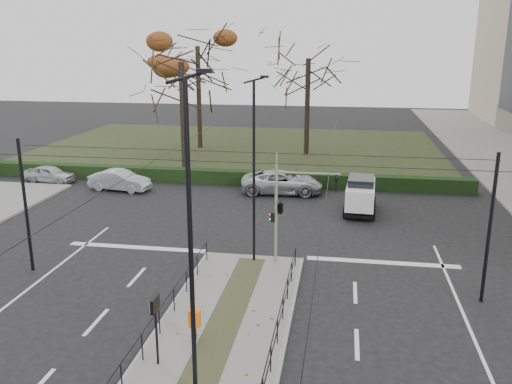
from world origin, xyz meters
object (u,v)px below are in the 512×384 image
(parked_car_first, at_px, (50,174))
(info_panel, at_px, (155,312))
(streetlamp_median_far, at_px, (254,170))
(bare_tree_near, at_px, (181,71))
(litter_bin, at_px, (195,318))
(parked_car_second, at_px, (120,180))
(traffic_light, at_px, (282,206))
(rust_tree, at_px, (197,46))
(parked_car_fourth, at_px, (282,182))
(streetlamp_median_near, at_px, (191,242))
(white_van, at_px, (360,194))
(bare_tree_center, at_px, (308,66))

(parked_car_first, bearing_deg, info_panel, -139.66)
(streetlamp_median_far, xyz_separation_m, bare_tree_near, (-8.03, 15.94, 3.50))
(litter_bin, height_order, parked_car_second, parked_car_second)
(traffic_light, relative_size, rust_tree, 0.37)
(traffic_light, xyz_separation_m, parked_car_fourth, (-1.36, 12.23, -2.04))
(streetlamp_median_near, relative_size, parked_car_fourth, 1.66)
(bare_tree_near, bearing_deg, parked_car_first, -159.15)
(traffic_light, xyz_separation_m, parked_car_first, (-18.46, 12.39, -2.17))
(streetlamp_median_near, xyz_separation_m, white_van, (5.03, 18.78, -3.64))
(litter_bin, relative_size, rust_tree, 0.09)
(parked_car_first, height_order, bare_tree_near, bare_tree_near)
(rust_tree, bearing_deg, parked_car_fourth, -57.01)
(parked_car_fourth, distance_m, rust_tree, 19.95)
(streetlamp_median_far, bearing_deg, white_van, 60.11)
(litter_bin, height_order, parked_car_fourth, parked_car_fourth)
(parked_car_fourth, relative_size, rust_tree, 0.44)
(white_van, bearing_deg, parked_car_second, 171.30)
(streetlamp_median_near, relative_size, bare_tree_near, 0.81)
(info_panel, xyz_separation_m, streetlamp_median_near, (1.59, -1.27, 2.85))
(bare_tree_center, distance_m, bare_tree_near, 12.85)
(traffic_light, bearing_deg, streetlamp_median_near, -97.18)
(parked_car_fourth, relative_size, bare_tree_near, 0.49)
(parked_car_first, xyz_separation_m, bare_tree_near, (9.18, 3.50, 7.29))
(parked_car_first, bearing_deg, litter_bin, -136.17)
(litter_bin, distance_m, info_panel, 2.01)
(streetlamp_median_near, xyz_separation_m, rust_tree, (-9.83, 37.37, 4.81))
(parked_car_first, height_order, white_van, white_van)
(litter_bin, bearing_deg, info_panel, -116.54)
(litter_bin, height_order, streetlamp_median_far, streetlamp_median_far)
(streetlamp_median_far, bearing_deg, traffic_light, 2.64)
(parked_car_fourth, bearing_deg, bare_tree_near, 61.10)
(traffic_light, bearing_deg, rust_tree, 112.18)
(traffic_light, relative_size, streetlamp_median_near, 0.50)
(info_panel, bearing_deg, parked_car_first, 126.27)
(traffic_light, height_order, bare_tree_center, bare_tree_center)
(parked_car_first, bearing_deg, traffic_light, -119.79)
(traffic_light, bearing_deg, parked_car_fourth, 96.36)
(info_panel, distance_m, bare_tree_near, 26.25)
(bare_tree_center, bearing_deg, parked_car_fourth, -92.94)
(traffic_light, bearing_deg, white_van, 66.54)
(white_van, height_order, bare_tree_center, bare_tree_center)
(info_panel, xyz_separation_m, streetlamp_median_far, (1.62, 8.81, 2.48))
(streetlamp_median_far, xyz_separation_m, white_van, (5.00, 8.70, -3.27))
(info_panel, relative_size, streetlamp_median_near, 0.25)
(info_panel, relative_size, bare_tree_center, 0.20)
(litter_bin, xyz_separation_m, info_panel, (-0.78, -1.56, 0.99))
(white_van, height_order, bare_tree_near, bare_tree_near)
(traffic_light, height_order, parked_car_second, traffic_light)
(rust_tree, bearing_deg, bare_tree_near, -80.86)
(info_panel, bearing_deg, litter_bin, 63.46)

